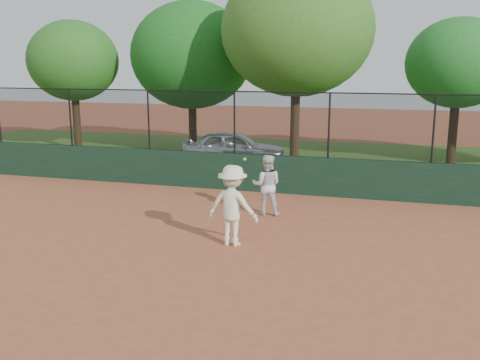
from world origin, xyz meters
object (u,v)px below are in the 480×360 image
(player_main, at_px, (233,206))
(tree_3, at_px, (459,63))
(tree_2, at_px, (297,30))
(tree_0, at_px, (73,61))
(tree_1, at_px, (191,55))
(parked_car, at_px, (234,148))
(player_second, at_px, (267,185))

(player_main, xyz_separation_m, tree_3, (5.62, 11.91, 3.12))
(tree_2, xyz_separation_m, tree_3, (6.03, 2.28, -1.23))
(tree_0, height_order, tree_3, tree_0)
(player_main, relative_size, tree_0, 0.34)
(tree_2, bearing_deg, player_main, -87.58)
(tree_2, bearing_deg, tree_1, 158.08)
(parked_car, bearing_deg, tree_2, -94.71)
(tree_0, xyz_separation_m, tree_3, (16.62, 1.07, -0.11))
(tree_0, distance_m, tree_2, 10.72)
(tree_1, bearing_deg, player_second, -57.99)
(player_main, height_order, tree_0, tree_0)
(tree_1, bearing_deg, tree_2, -21.92)
(player_second, relative_size, tree_0, 0.28)
(parked_car, xyz_separation_m, player_second, (2.94, -6.60, 0.11))
(tree_2, height_order, tree_3, tree_2)
(tree_1, relative_size, tree_3, 1.16)
(player_second, xyz_separation_m, tree_0, (-11.14, 8.19, 3.32))
(player_second, xyz_separation_m, tree_3, (5.48, 9.27, 3.21))
(tree_3, bearing_deg, tree_1, -178.83)
(tree_0, bearing_deg, parked_car, -11.00)
(parked_car, xyz_separation_m, tree_2, (2.39, 0.39, 4.56))
(player_second, bearing_deg, tree_0, -46.07)
(player_main, height_order, tree_1, tree_1)
(tree_1, distance_m, tree_2, 5.57)
(player_main, bearing_deg, tree_3, 64.74)
(tree_0, height_order, tree_1, tree_1)
(player_second, height_order, tree_0, tree_0)
(parked_car, relative_size, player_main, 2.03)
(tree_1, bearing_deg, parked_car, -41.97)
(player_main, height_order, tree_2, tree_2)
(player_second, distance_m, player_main, 2.65)
(player_second, distance_m, tree_2, 8.30)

